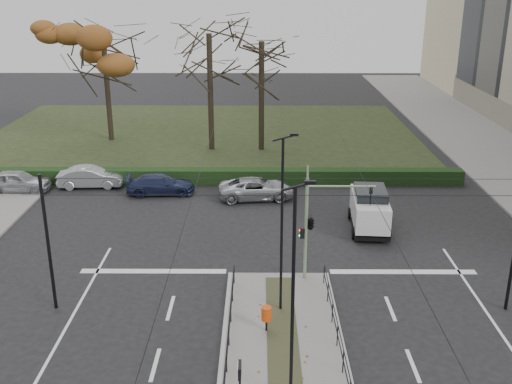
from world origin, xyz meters
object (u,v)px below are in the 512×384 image
at_px(parked_car_third, 161,184).
at_px(bare_tree_center, 209,42).
at_px(parked_car_fourth, 256,189).
at_px(streetlamp_median_far, 282,224).
at_px(traffic_light, 313,221).
at_px(bare_tree_near, 262,50).
at_px(rust_tree, 103,37).
at_px(parked_car_first, 17,181).
at_px(parked_car_second, 90,177).
at_px(streetlamp_median_near, 293,297).
at_px(white_van, 369,208).
at_px(info_panel, 240,376).
at_px(litter_bin, 266,314).

height_order(parked_car_third, bare_tree_center, bare_tree_center).
bearing_deg(parked_car_fourth, bare_tree_center, 11.35).
bearing_deg(streetlamp_median_far, traffic_light, 62.00).
bearing_deg(bare_tree_near, parked_car_fourth, -91.68).
distance_m(rust_tree, bare_tree_near, 13.42).
relative_size(streetlamp_median_far, parked_car_first, 1.77).
height_order(streetlamp_median_far, bare_tree_center, bare_tree_center).
bearing_deg(parked_car_second, streetlamp_median_near, -155.08).
relative_size(traffic_light, rust_tree, 0.43).
bearing_deg(rust_tree, parked_car_third, -64.83).
bearing_deg(streetlamp_median_far, parked_car_second, 127.46).
height_order(streetlamp_median_far, white_van, streetlamp_median_far).
bearing_deg(traffic_light, streetlamp_median_near, -98.82).
height_order(streetlamp_median_near, parked_car_third, streetlamp_median_near).
bearing_deg(white_van, bare_tree_near, 110.04).
bearing_deg(info_panel, parked_car_fourth, 88.83).
distance_m(streetlamp_median_near, parked_car_third, 22.18).
bearing_deg(rust_tree, info_panel, -70.74).
height_order(parked_car_second, bare_tree_near, bare_tree_near).
xyz_separation_m(white_van, bare_tree_center, (-10.05, 16.44, 7.39)).
relative_size(streetlamp_median_far, parked_car_fourth, 1.58).
bearing_deg(parked_car_third, streetlamp_median_far, -157.85).
bearing_deg(streetlamp_median_far, bare_tree_near, 91.71).
bearing_deg(info_panel, streetlamp_median_near, 26.58).
distance_m(parked_car_second, white_van, 18.90).
xyz_separation_m(parked_car_first, parked_car_second, (4.58, 0.96, -0.03)).
bearing_deg(parked_car_third, rust_tree, 20.76).
distance_m(white_van, bare_tree_near, 18.75).
relative_size(streetlamp_median_near, rust_tree, 0.67).
height_order(traffic_light, bare_tree_center, bare_tree_center).
distance_m(streetlamp_median_near, parked_car_fourth, 20.08).
height_order(info_panel, parked_car_second, info_panel).
bearing_deg(streetlamp_median_far, info_panel, -102.71).
bearing_deg(litter_bin, streetlamp_median_far, 69.04).
bearing_deg(traffic_light, white_van, 58.78).
bearing_deg(streetlamp_median_near, traffic_light, 81.18).
relative_size(parked_car_third, parked_car_fourth, 0.92).
height_order(parked_car_fourth, white_van, white_van).
relative_size(parked_car_third, bare_tree_center, 0.36).
bearing_deg(parked_car_fourth, bare_tree_near, -8.26).
xyz_separation_m(streetlamp_median_near, rust_tree, (-13.93, 34.33, 4.74)).
distance_m(traffic_light, bare_tree_near, 23.25).
distance_m(info_panel, white_van, 17.07).
bearing_deg(parked_car_first, parked_car_third, -94.18).
xyz_separation_m(parked_car_fourth, rust_tree, (-12.71, 14.56, 8.12)).
bearing_deg(litter_bin, info_panel, -99.89).
height_order(parked_car_third, white_van, white_van).
distance_m(litter_bin, rust_tree, 33.77).
bearing_deg(parked_car_third, streetlamp_median_near, -164.45).
distance_m(streetlamp_median_near, streetlamp_median_far, 5.90).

